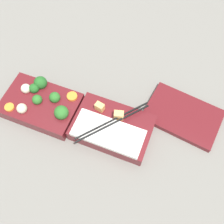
% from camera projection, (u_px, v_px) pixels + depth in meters
% --- Properties ---
extents(ground_plane, '(3.00, 3.00, 0.00)m').
position_uv_depth(ground_plane, '(75.00, 115.00, 0.77)').
color(ground_plane, slate).
extents(bento_tray_vegetable, '(0.21, 0.14, 0.07)m').
position_uv_depth(bento_tray_vegetable, '(42.00, 104.00, 0.76)').
color(bento_tray_vegetable, maroon).
rests_on(bento_tray_vegetable, ground_plane).
extents(bento_tray_rice, '(0.21, 0.18, 0.07)m').
position_uv_depth(bento_tray_rice, '(112.00, 128.00, 0.72)').
color(bento_tray_rice, maroon).
rests_on(bento_tray_rice, ground_plane).
extents(bento_lid, '(0.23, 0.17, 0.02)m').
position_uv_depth(bento_lid, '(183.00, 115.00, 0.76)').
color(bento_lid, maroon).
rests_on(bento_lid, ground_plane).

